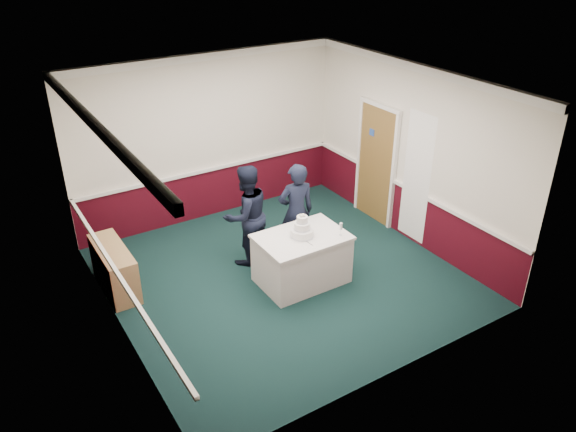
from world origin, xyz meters
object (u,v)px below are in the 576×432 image
sideboard (115,268)px  person_man (246,215)px  champagne_flute (341,227)px  person_woman (296,212)px  wedding_cake (302,230)px  cake_knife (308,242)px  cake_table (302,258)px

sideboard → person_man: person_man is taller
champagne_flute → person_woman: person_woman is taller
sideboard → champagne_flute: (2.97, -1.59, 0.58)m
person_man → person_woman: (0.72, -0.31, -0.01)m
wedding_cake → champagne_flute: size_ratio=1.78×
person_man → cake_knife: bearing=103.1°
person_woman → sideboard: bearing=-2.4°
cake_table → person_man: (-0.42, 0.95, 0.43)m
sideboard → champagne_flute: bearing=-28.1°
cake_table → champagne_flute: bearing=-29.2°
cake_table → champagne_flute: champagne_flute is taller
sideboard → champagne_flute: champagne_flute is taller
wedding_cake → cake_table: bearing=-90.0°
person_man → cake_table: bearing=108.2°
champagne_flute → person_woman: 0.94m
cake_table → champagne_flute: size_ratio=6.44×
person_man → person_woman: size_ratio=1.01×
cake_table → cake_knife: size_ratio=6.00×
sideboard → cake_knife: cake_knife is taller
sideboard → person_man: 2.13m
sideboard → cake_knife: bearing=-31.7°
person_woman → wedding_cake: bearing=75.6°
champagne_flute → person_man: 1.54m
sideboard → wedding_cake: (2.47, -1.31, 0.55)m
sideboard → wedding_cake: 2.84m
wedding_cake → person_woman: (0.30, 0.64, -0.08)m
sideboard → wedding_cake: size_ratio=3.30×
sideboard → cake_table: bearing=-27.9°
cake_table → person_woman: person_woman is taller
cake_knife → champagne_flute: champagne_flute is taller
wedding_cake → champagne_flute: bearing=-29.2°
sideboard → cake_knife: 2.90m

